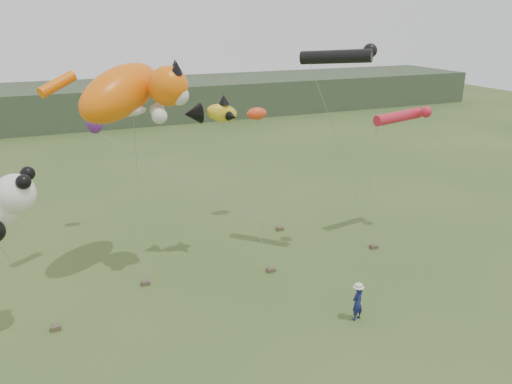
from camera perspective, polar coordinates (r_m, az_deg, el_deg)
ground at (r=19.82m, az=6.14°, el=-15.24°), size 120.00×120.00×0.00m
headland at (r=59.80m, az=-17.74°, el=9.59°), size 90.00×13.00×4.00m
festival_attendant at (r=20.22m, az=11.51°, el=-12.31°), size 0.61×0.49×1.46m
sandbag_anchors at (r=23.77m, az=-2.17°, el=-8.53°), size 15.67×5.51×0.19m
cat_kite at (r=21.82m, az=-14.13°, el=11.04°), size 5.92×4.61×3.14m
fish_kite at (r=22.68m, az=-5.16°, el=9.04°), size 2.49×1.65×1.33m
tube_kites at (r=24.95m, az=13.09°, el=11.85°), size 7.49×2.77×4.12m
misc_kites at (r=27.23m, az=-8.42°, el=8.33°), size 9.44×2.20×1.05m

